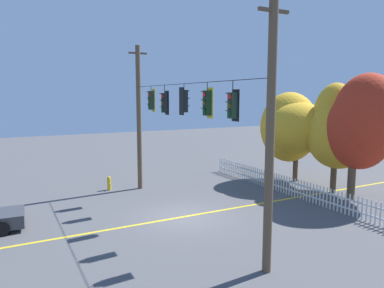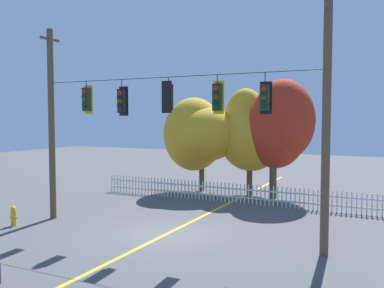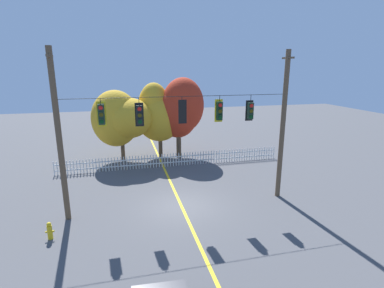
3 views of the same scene
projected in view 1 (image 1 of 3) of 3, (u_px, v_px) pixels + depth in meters
name	position (u px, v px, depth m)	size (l,w,h in m)	color
ground	(184.00, 217.00, 16.79)	(80.00, 80.00, 0.00)	#4C4C4F
lane_centerline_stripe	(184.00, 217.00, 16.79)	(0.16, 36.00, 0.01)	gold
signal_support_span	(183.00, 124.00, 16.22)	(12.17, 1.10, 8.49)	brown
traffic_signal_eastbound_side	(151.00, 100.00, 19.53)	(0.43, 0.38, 1.39)	black
traffic_signal_northbound_secondary	(165.00, 103.00, 17.94)	(0.43, 0.38, 1.47)	black
traffic_signal_southbound_primary	(184.00, 101.00, 16.01)	(0.43, 0.38, 1.38)	black
traffic_signal_westbound_side	(207.00, 103.00, 14.24)	(0.43, 0.38, 1.42)	black
traffic_signal_northbound_primary	(233.00, 105.00, 12.69)	(0.43, 0.38, 1.43)	black
white_picket_fence	(307.00, 192.00, 19.24)	(17.46, 0.06, 1.04)	silver
autumn_maple_near_fence	(293.00, 127.00, 23.29)	(4.94, 3.93, 5.84)	brown
autumn_maple_mid	(337.00, 130.00, 20.88)	(3.79, 3.18, 6.35)	brown
autumn_oak_far_east	(363.00, 123.00, 18.97)	(3.99, 3.23, 6.77)	brown
fire_hydrant	(109.00, 183.00, 21.56)	(0.38, 0.22, 0.83)	gold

